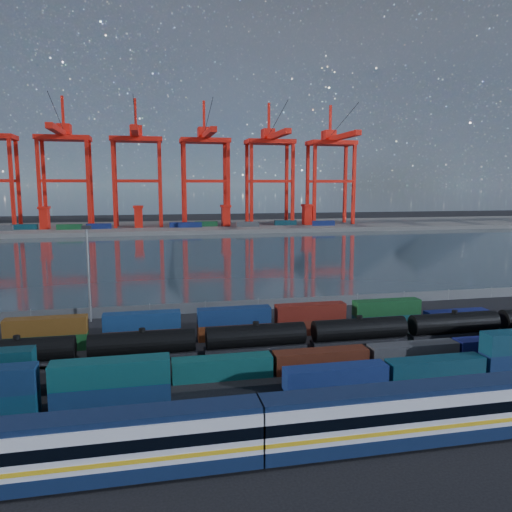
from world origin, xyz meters
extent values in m
plane|color=black|center=(0.00, 0.00, 0.00)|extent=(700.00, 700.00, 0.00)
plane|color=#2C3A40|center=(0.00, 105.00, 0.01)|extent=(700.00, 700.00, 0.00)
cube|color=#514F4C|center=(0.00, 210.00, 1.00)|extent=(700.00, 70.00, 2.00)
cone|color=#1E2630|center=(-200.00, 1600.00, 260.00)|extent=(1100.00, 1100.00, 520.00)
cone|color=#1E2630|center=(200.00, 1600.00, 230.00)|extent=(1040.00, 1040.00, 460.00)
cone|color=#1E2630|center=(600.00, 1600.00, 190.00)|extent=(960.00, 960.00, 380.00)
cone|color=#1E2630|center=(950.00, 1600.00, 150.00)|extent=(840.00, 840.00, 300.00)
cube|color=silver|center=(-23.99, -23.06, 3.03)|extent=(26.13, 3.14, 3.97)
cube|color=#0F1C3A|center=(-23.99, -23.06, 0.94)|extent=(26.13, 3.20, 1.25)
cube|color=#0F1C3A|center=(-23.99, -23.06, 5.28)|extent=(26.13, 2.82, 0.52)
cube|color=gold|center=(-23.99, -23.06, 2.20)|extent=(26.16, 3.23, 0.38)
cube|color=black|center=(-23.99, -23.06, 3.45)|extent=(26.16, 3.23, 1.05)
cube|color=black|center=(-14.84, -23.06, 0.37)|extent=(3.14, 2.09, 0.73)
cube|color=silver|center=(2.01, -23.06, 3.03)|extent=(26.13, 3.14, 3.97)
cube|color=#0F1C3A|center=(2.01, -23.06, 0.94)|extent=(26.13, 3.20, 1.25)
cube|color=#0F1C3A|center=(2.01, -23.06, 5.28)|extent=(26.13, 2.82, 0.52)
cube|color=gold|center=(2.01, -23.06, 2.20)|extent=(26.16, 3.23, 0.38)
cube|color=black|center=(2.01, -23.06, 3.45)|extent=(26.16, 3.23, 1.05)
cube|color=black|center=(-7.14, -23.06, 0.37)|extent=(3.14, 2.09, 0.73)
cube|color=black|center=(11.16, -23.06, 0.37)|extent=(3.14, 2.09, 0.73)
cube|color=#102850|center=(-24.02, -9.64, 1.32)|extent=(12.20, 2.48, 2.64)
cube|color=#0E464A|center=(-24.02, -9.64, 3.96)|extent=(12.20, 2.48, 2.64)
cube|color=navy|center=(0.93, -9.64, 1.32)|extent=(12.20, 2.48, 2.64)
cube|color=#0D3647|center=(13.68, -9.64, 1.32)|extent=(12.20, 2.48, 2.64)
cube|color=#15501E|center=(-24.81, -3.86, 1.32)|extent=(12.15, 2.47, 2.63)
cube|color=#0E4B49|center=(-11.42, -3.86, 1.32)|extent=(12.15, 2.47, 2.63)
cube|color=#4D1D0F|center=(1.18, -3.86, 1.32)|extent=(12.15, 2.47, 2.63)
cube|color=#38393D|center=(13.97, -3.86, 1.32)|extent=(12.15, 2.47, 2.63)
cube|color=#111656|center=(26.56, -3.86, 1.32)|extent=(12.15, 2.47, 2.63)
cube|color=#13491D|center=(-34.32, 11.45, 1.21)|extent=(11.15, 2.27, 2.42)
cube|color=brown|center=(-34.32, 11.45, 3.62)|extent=(11.15, 2.27, 2.42)
cube|color=#5D2812|center=(-21.08, 11.45, 1.21)|extent=(11.15, 2.27, 2.42)
cube|color=navy|center=(-21.08, 11.45, 3.62)|extent=(11.15, 2.27, 2.42)
cube|color=#5D250E|center=(-7.38, 11.45, 1.21)|extent=(11.15, 2.27, 2.42)
cube|color=navy|center=(-7.38, 11.45, 3.62)|extent=(11.15, 2.27, 2.42)
cube|color=#5C1F12|center=(4.80, 11.45, 1.21)|extent=(11.15, 2.27, 2.42)
cube|color=maroon|center=(4.80, 11.45, 3.62)|extent=(11.15, 2.27, 2.42)
cube|color=#0D4248|center=(17.82, 11.45, 1.21)|extent=(11.15, 2.27, 2.42)
cube|color=#144B20|center=(17.82, 11.45, 3.62)|extent=(11.15, 2.27, 2.42)
cube|color=navy|center=(30.65, 11.45, 1.21)|extent=(11.15, 2.27, 2.42)
cylinder|color=black|center=(-36.49, 4.45, 2.46)|extent=(13.92, 3.11, 3.11)
cylinder|color=black|center=(-36.49, 4.45, 4.18)|extent=(0.86, 0.86, 0.54)
cube|color=black|center=(-36.49, 4.45, 0.75)|extent=(14.46, 2.14, 0.43)
cube|color=black|center=(-31.68, 4.45, 0.32)|extent=(2.68, 1.93, 0.64)
cylinder|color=black|center=(-20.99, 4.45, 2.46)|extent=(13.92, 3.11, 3.11)
cylinder|color=black|center=(-20.99, 4.45, 4.18)|extent=(0.86, 0.86, 0.54)
cube|color=black|center=(-20.99, 4.45, 0.75)|extent=(14.46, 2.14, 0.43)
cube|color=black|center=(-25.81, 4.45, 0.32)|extent=(2.68, 1.93, 0.64)
cube|color=black|center=(-16.18, 4.45, 0.32)|extent=(2.68, 1.93, 0.64)
cylinder|color=black|center=(-5.49, 4.45, 2.46)|extent=(13.92, 3.11, 3.11)
cylinder|color=black|center=(-5.49, 4.45, 4.18)|extent=(0.86, 0.86, 0.54)
cube|color=black|center=(-5.49, 4.45, 0.75)|extent=(14.46, 2.14, 0.43)
cube|color=black|center=(-10.31, 4.45, 0.32)|extent=(2.68, 1.93, 0.64)
cube|color=black|center=(-0.68, 4.45, 0.32)|extent=(2.68, 1.93, 0.64)
cylinder|color=black|center=(10.01, 4.45, 2.46)|extent=(13.92, 3.11, 3.11)
cylinder|color=black|center=(10.01, 4.45, 4.18)|extent=(0.86, 0.86, 0.54)
cube|color=black|center=(10.01, 4.45, 0.75)|extent=(14.46, 2.14, 0.43)
cube|color=black|center=(5.19, 4.45, 0.32)|extent=(2.68, 1.93, 0.64)
cube|color=black|center=(14.82, 4.45, 0.32)|extent=(2.68, 1.93, 0.64)
cylinder|color=black|center=(25.51, 4.45, 2.46)|extent=(13.92, 3.11, 3.11)
cylinder|color=black|center=(25.51, 4.45, 4.18)|extent=(0.86, 0.86, 0.54)
cube|color=black|center=(25.51, 4.45, 0.75)|extent=(14.46, 2.14, 0.43)
cube|color=black|center=(20.69, 4.45, 0.32)|extent=(2.68, 1.93, 0.64)
cube|color=black|center=(30.32, 4.45, 0.32)|extent=(2.68, 1.93, 0.64)
cube|color=#595B5E|center=(0.00, 28.00, 1.00)|extent=(160.00, 0.06, 2.00)
cylinder|color=slate|center=(-40.00, 28.00, 1.10)|extent=(0.12, 0.12, 2.20)
cylinder|color=slate|center=(-30.00, 28.00, 1.10)|extent=(0.12, 0.12, 2.20)
cylinder|color=slate|center=(-20.00, 28.00, 1.10)|extent=(0.12, 0.12, 2.20)
cylinder|color=slate|center=(-10.00, 28.00, 1.10)|extent=(0.12, 0.12, 2.20)
cylinder|color=slate|center=(0.00, 28.00, 1.10)|extent=(0.12, 0.12, 2.20)
cylinder|color=slate|center=(10.00, 28.00, 1.10)|extent=(0.12, 0.12, 2.20)
cylinder|color=slate|center=(20.00, 28.00, 1.10)|extent=(0.12, 0.12, 2.20)
cylinder|color=slate|center=(30.00, 28.00, 1.10)|extent=(0.12, 0.12, 2.20)
cylinder|color=slate|center=(40.00, 28.00, 1.10)|extent=(0.12, 0.12, 2.20)
cylinder|color=slate|center=(50.00, 28.00, 1.10)|extent=(0.12, 0.12, 2.20)
cylinder|color=slate|center=(-30.00, 26.00, 8.00)|extent=(0.36, 0.36, 16.00)
cube|color=black|center=(-30.00, 26.00, 16.30)|extent=(1.60, 0.40, 0.60)
cube|color=red|center=(-83.64, 198.80, 23.23)|extent=(1.65, 1.65, 46.47)
cube|color=red|center=(-83.64, 211.20, 23.23)|extent=(1.65, 1.65, 46.47)
cube|color=red|center=(-71.36, 198.80, 23.23)|extent=(1.65, 1.65, 46.47)
cube|color=red|center=(-71.36, 211.20, 23.23)|extent=(1.65, 1.65, 46.47)
cube|color=red|center=(-48.64, 198.80, 23.23)|extent=(1.65, 1.65, 46.47)
cube|color=red|center=(-48.64, 211.20, 23.23)|extent=(1.65, 1.65, 46.47)
cube|color=red|center=(-60.00, 198.80, 25.56)|extent=(22.72, 1.45, 1.45)
cube|color=red|center=(-60.00, 211.20, 25.56)|extent=(22.72, 1.45, 1.45)
cube|color=red|center=(-60.00, 205.00, 46.47)|extent=(25.82, 14.46, 2.27)
cube|color=red|center=(-60.00, 192.61, 48.53)|extent=(3.10, 49.57, 2.58)
cube|color=red|center=(-60.00, 209.13, 51.11)|extent=(6.20, 8.26, 5.16)
cube|color=red|center=(-60.00, 207.07, 58.86)|extent=(1.24, 1.24, 16.52)
cylinder|color=black|center=(-60.00, 190.13, 55.76)|extent=(0.25, 42.50, 14.02)
cube|color=red|center=(-36.36, 198.80, 23.23)|extent=(1.65, 1.65, 46.47)
cube|color=red|center=(-36.36, 211.20, 23.23)|extent=(1.65, 1.65, 46.47)
cube|color=red|center=(-13.64, 198.80, 23.23)|extent=(1.65, 1.65, 46.47)
cube|color=red|center=(-13.64, 211.20, 23.23)|extent=(1.65, 1.65, 46.47)
cube|color=red|center=(-25.00, 198.80, 25.56)|extent=(22.72, 1.45, 1.45)
cube|color=red|center=(-25.00, 211.20, 25.56)|extent=(22.72, 1.45, 1.45)
cube|color=red|center=(-25.00, 205.00, 46.47)|extent=(25.82, 14.46, 2.27)
cube|color=red|center=(-25.00, 192.61, 48.53)|extent=(3.10, 49.57, 2.58)
cube|color=red|center=(-25.00, 209.13, 51.11)|extent=(6.20, 8.26, 5.16)
cube|color=red|center=(-25.00, 207.07, 58.86)|extent=(1.24, 1.24, 16.52)
cylinder|color=black|center=(-25.00, 190.13, 55.76)|extent=(0.25, 42.50, 14.02)
cube|color=red|center=(-1.36, 198.80, 23.23)|extent=(1.65, 1.65, 46.47)
cube|color=red|center=(-1.36, 211.20, 23.23)|extent=(1.65, 1.65, 46.47)
cube|color=red|center=(21.36, 198.80, 23.23)|extent=(1.65, 1.65, 46.47)
cube|color=red|center=(21.36, 211.20, 23.23)|extent=(1.65, 1.65, 46.47)
cube|color=red|center=(10.00, 198.80, 25.56)|extent=(22.72, 1.45, 1.45)
cube|color=red|center=(10.00, 211.20, 25.56)|extent=(22.72, 1.45, 1.45)
cube|color=red|center=(10.00, 205.00, 46.47)|extent=(25.82, 14.46, 2.27)
cube|color=red|center=(10.00, 192.61, 48.53)|extent=(3.10, 49.57, 2.58)
cube|color=red|center=(10.00, 209.13, 51.11)|extent=(6.20, 8.26, 5.16)
cube|color=red|center=(10.00, 207.07, 58.86)|extent=(1.24, 1.24, 16.52)
cylinder|color=black|center=(10.00, 190.13, 55.76)|extent=(0.25, 42.50, 14.02)
cube|color=red|center=(33.64, 198.80, 23.23)|extent=(1.65, 1.65, 46.47)
cube|color=red|center=(33.64, 211.20, 23.23)|extent=(1.65, 1.65, 46.47)
cube|color=red|center=(56.36, 198.80, 23.23)|extent=(1.65, 1.65, 46.47)
cube|color=red|center=(56.36, 211.20, 23.23)|extent=(1.65, 1.65, 46.47)
cube|color=red|center=(45.00, 198.80, 25.56)|extent=(22.72, 1.45, 1.45)
cube|color=red|center=(45.00, 211.20, 25.56)|extent=(22.72, 1.45, 1.45)
cube|color=red|center=(45.00, 205.00, 46.47)|extent=(25.82, 14.46, 2.27)
cube|color=red|center=(45.00, 192.61, 48.53)|extent=(3.10, 49.57, 2.58)
cube|color=red|center=(45.00, 209.13, 51.11)|extent=(6.20, 8.26, 5.16)
cube|color=red|center=(45.00, 207.07, 58.86)|extent=(1.24, 1.24, 16.52)
cylinder|color=black|center=(45.00, 190.13, 55.76)|extent=(0.25, 42.50, 14.02)
cube|color=red|center=(68.64, 198.80, 23.23)|extent=(1.65, 1.65, 46.47)
cube|color=red|center=(68.64, 211.20, 23.23)|extent=(1.65, 1.65, 46.47)
cube|color=red|center=(91.36, 198.80, 23.23)|extent=(1.65, 1.65, 46.47)
cube|color=red|center=(91.36, 211.20, 23.23)|extent=(1.65, 1.65, 46.47)
cube|color=red|center=(80.00, 198.80, 25.56)|extent=(22.72, 1.45, 1.45)
cube|color=red|center=(80.00, 211.20, 25.56)|extent=(22.72, 1.45, 1.45)
cube|color=red|center=(80.00, 205.00, 46.47)|extent=(25.82, 14.46, 2.27)
cube|color=red|center=(80.00, 192.61, 48.53)|extent=(3.10, 49.57, 2.58)
cube|color=red|center=(80.00, 209.13, 51.11)|extent=(6.20, 8.26, 5.16)
cube|color=red|center=(80.00, 207.07, 58.86)|extent=(1.24, 1.24, 16.52)
cylinder|color=black|center=(80.00, 190.13, 55.76)|extent=(0.25, 42.50, 14.02)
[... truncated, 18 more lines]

